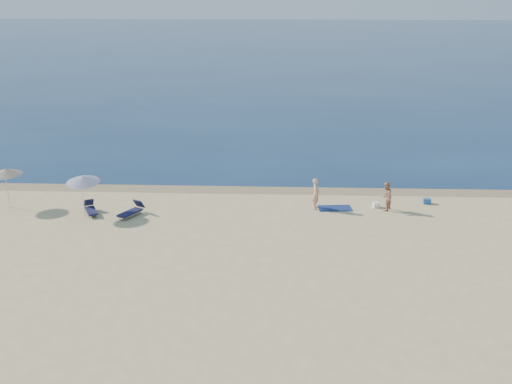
% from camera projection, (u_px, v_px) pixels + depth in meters
% --- Properties ---
extents(sea, '(240.00, 160.00, 0.01)m').
position_uv_depth(sea, '(282.00, 47.00, 113.69)').
color(sea, '#0C2448').
rests_on(sea, ground).
extents(wet_sand_strip, '(240.00, 1.60, 0.00)m').
position_uv_depth(wet_sand_strip, '(275.00, 190.00, 37.34)').
color(wet_sand_strip, '#847254').
rests_on(wet_sand_strip, ground).
extents(person_left, '(0.46, 0.65, 1.68)m').
position_uv_depth(person_left, '(316.00, 194.00, 34.09)').
color(person_left, tan).
rests_on(person_left, ground).
extents(person_right, '(0.87, 0.94, 1.56)m').
position_uv_depth(person_right, '(386.00, 196.00, 33.85)').
color(person_right, tan).
rests_on(person_right, ground).
extents(beach_towel, '(1.85, 1.14, 0.03)m').
position_uv_depth(beach_towel, '(335.00, 208.00, 34.35)').
color(beach_towel, '#101E50').
rests_on(beach_towel, ground).
extents(white_bag, '(0.38, 0.35, 0.28)m').
position_uv_depth(white_bag, '(376.00, 205.00, 34.49)').
color(white_bag, white).
rests_on(white_bag, ground).
extents(blue_cooler, '(0.41, 0.29, 0.29)m').
position_uv_depth(blue_cooler, '(427.00, 201.00, 35.06)').
color(blue_cooler, '#1F59A9').
rests_on(blue_cooler, ground).
extents(umbrella_near, '(1.75, 1.78, 2.25)m').
position_uv_depth(umbrella_near, '(83.00, 179.00, 32.81)').
color(umbrella_near, silver).
rests_on(umbrella_near, ground).
extents(umbrella_far, '(1.78, 1.79, 2.23)m').
position_uv_depth(umbrella_far, '(6.00, 172.00, 34.00)').
color(umbrella_far, silver).
rests_on(umbrella_far, ground).
extents(lounger_left, '(1.08, 1.55, 0.66)m').
position_uv_depth(lounger_left, '(91.00, 209.00, 33.54)').
color(lounger_left, '#15183B').
rests_on(lounger_left, ground).
extents(lounger_right, '(1.24, 1.70, 0.72)m').
position_uv_depth(lounger_right, '(132.00, 211.00, 33.21)').
color(lounger_right, '#15193C').
rests_on(lounger_right, ground).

